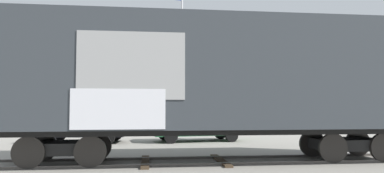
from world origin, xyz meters
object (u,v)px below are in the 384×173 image
object	(u,v)px
freight_car	(212,77)
flagpole	(178,39)
parked_car_black	(82,124)
parked_car_green	(196,123)

from	to	relation	value
freight_car	flagpole	distance (m)	10.54
freight_car	parked_car_black	distance (m)	8.87
freight_car	flagpole	bearing A→B (deg)	91.66
freight_car	flagpole	world-z (taller)	flagpole
freight_car	parked_car_black	bearing A→B (deg)	127.31
freight_car	parked_car_green	size ratio (longest dim) A/B	2.82
flagpole	parked_car_green	distance (m)	5.86
parked_car_green	freight_car	bearing A→B (deg)	-93.41
freight_car	parked_car_green	bearing A→B (deg)	86.59
freight_car	parked_car_black	world-z (taller)	freight_car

